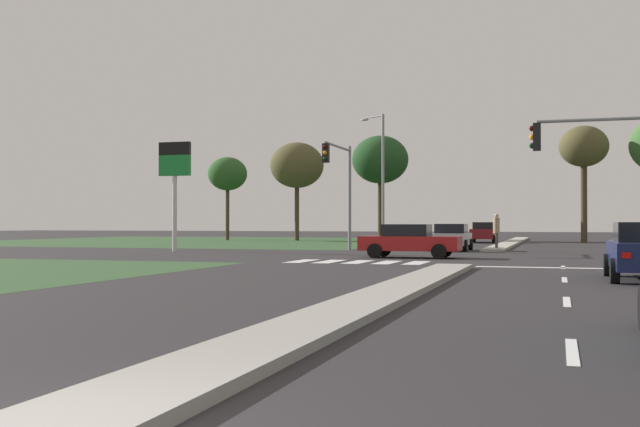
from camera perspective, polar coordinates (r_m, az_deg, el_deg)
The scene contains 26 objects.
ground_plane at distance 34.45m, azimuth 11.63°, elevation -3.22°, with size 200.00×200.00×0.00m, color #282628.
grass_verge_far_left at distance 65.47m, azimuth -8.95°, elevation -2.02°, with size 35.00×35.00×0.01m, color #2D4C28.
median_island_near at distance 15.68m, azimuth 4.83°, elevation -6.01°, with size 1.20×22.00×0.14m, color gray.
median_island_far at distance 59.36m, azimuth 13.98°, elevation -2.08°, with size 1.20×36.00×0.14m, color #ADA89E.
lane_dash_near at distance 9.71m, azimuth 18.14°, elevation -9.66°, with size 0.14×2.00×0.01m, color silver.
lane_dash_second at distance 15.67m, azimuth 17.78°, elevation -6.23°, with size 0.14×2.00×0.01m, color silver.
lane_dash_third at distance 21.65m, azimuth 17.62°, elevation -4.69°, with size 0.14×2.00×0.01m, color silver.
lane_dash_fourth at distance 27.64m, azimuth 17.53°, elevation -3.82°, with size 0.14×2.00×0.01m, color silver.
stop_bar_near at distance 27.30m, azimuth 18.17°, elevation -3.85°, with size 6.40×0.50×0.01m, color silver.
crosswalk_bar_near at distance 30.68m, azimuth -1.34°, elevation -3.54°, with size 0.70×2.80×0.01m, color silver.
crosswalk_bar_second at distance 30.34m, azimuth 0.72°, elevation -3.57°, with size 0.70×2.80×0.01m, color silver.
crosswalk_bar_third at distance 30.03m, azimuth 2.83°, elevation -3.60°, with size 0.70×2.80×0.01m, color silver.
crosswalk_bar_fourth at distance 29.77m, azimuth 4.98°, elevation -3.62°, with size 0.70×2.80×0.01m, color silver.
crosswalk_bar_fifth at distance 29.54m, azimuth 7.16°, elevation -3.64°, with size 0.70×2.80×0.01m, color silver.
car_silver_near at distance 42.97m, azimuth 9.67°, elevation -1.71°, with size 2.04×4.33×1.47m.
car_maroon_second at distance 60.62m, azimuth 12.00°, elevation -1.36°, with size 1.95×4.44×1.58m.
car_red_fifth at distance 33.85m, azimuth 6.63°, elevation -2.00°, with size 4.35×2.01×1.46m.
traffic_signal_near_right at distance 27.83m, azimuth 21.84°, elevation 3.81°, with size 5.30×0.32×5.28m.
traffic_signal_far_left at distance 40.69m, azimuth 1.57°, elevation 2.74°, with size 0.32×4.87×5.75m.
street_lamp_third at distance 55.16m, azimuth 4.55°, elevation 3.09°, with size 1.96×1.25×9.27m.
pedestrian_at_median at distance 43.54m, azimuth 12.92°, elevation -0.97°, with size 0.34×0.34×1.90m.
fuel_price_totem at distance 41.86m, azimuth -10.69°, elevation 3.07°, with size 1.80×0.24×5.84m.
treeline_near at distance 69.03m, azimuth -6.85°, elevation 2.89°, with size 3.49×3.49×7.38m.
treeline_second at distance 66.82m, azimuth -1.72°, elevation 3.56°, with size 4.64×4.64×8.49m.
treeline_third at distance 67.65m, azimuth 4.47°, elevation 3.96°, with size 4.92×4.92×9.15m.
treeline_fourth at distance 62.80m, azimuth 18.91°, elevation 4.60°, with size 3.72×3.72×9.00m.
Camera 1 is at (3.35, -4.25, 1.52)m, focal length 43.30 mm.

